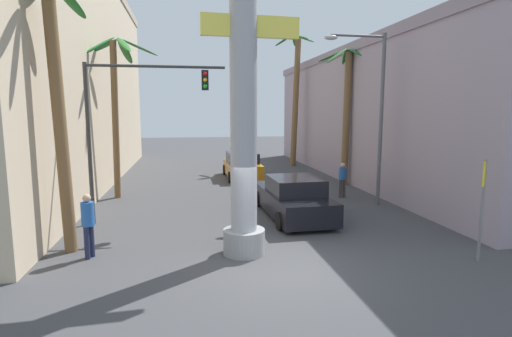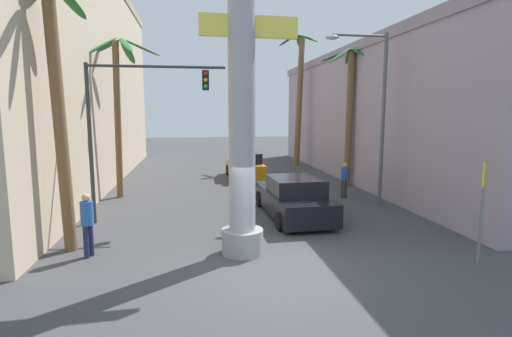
{
  "view_description": "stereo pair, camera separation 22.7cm",
  "coord_description": "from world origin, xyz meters",
  "px_view_note": "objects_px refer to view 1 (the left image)",
  "views": [
    {
      "loc": [
        -2.34,
        -9.26,
        3.97
      ],
      "look_at": [
        0.0,
        4.21,
        2.02
      ],
      "focal_mm": 28.0,
      "sensor_mm": 36.0,
      "label": 1
    },
    {
      "loc": [
        -2.11,
        -9.3,
        3.97
      ],
      "look_at": [
        0.0,
        4.21,
        2.02
      ],
      "focal_mm": 28.0,
      "sensor_mm": 36.0,
      "label": 2
    }
  ],
  "objects_px": {
    "neon_sign_pole": "(243,54)",
    "pedestrian_mid_right": "(342,177)",
    "traffic_light_mast": "(132,112)",
    "palm_tree_far_right": "(295,92)",
    "palm_tree_mid_left": "(116,92)",
    "palm_tree_mid_right": "(347,103)",
    "street_lamp": "(372,103)",
    "palm_tree_near_left": "(58,91)",
    "car_far": "(242,166)",
    "pedestrian_curb_left": "(88,221)",
    "car_lead": "(293,198)",
    "crossing_sign": "(483,196)"
  },
  "relations": [
    {
      "from": "traffic_light_mast",
      "to": "pedestrian_curb_left",
      "type": "relative_size",
      "value": 3.16
    },
    {
      "from": "car_far",
      "to": "palm_tree_mid_left",
      "type": "relative_size",
      "value": 0.6
    },
    {
      "from": "pedestrian_curb_left",
      "to": "car_lead",
      "type": "bearing_deg",
      "value": 26.7
    },
    {
      "from": "palm_tree_mid_left",
      "to": "pedestrian_mid_right",
      "type": "relative_size",
      "value": 4.43
    },
    {
      "from": "pedestrian_mid_right",
      "to": "crossing_sign",
      "type": "bearing_deg",
      "value": -86.12
    },
    {
      "from": "crossing_sign",
      "to": "palm_tree_far_right",
      "type": "xyz_separation_m",
      "value": [
        0.28,
        19.66,
        3.66
      ]
    },
    {
      "from": "neon_sign_pole",
      "to": "car_lead",
      "type": "height_order",
      "value": "neon_sign_pole"
    },
    {
      "from": "traffic_light_mast",
      "to": "palm_tree_far_right",
      "type": "relative_size",
      "value": 0.59
    },
    {
      "from": "palm_tree_near_left",
      "to": "pedestrian_mid_right",
      "type": "xyz_separation_m",
      "value": [
        10.5,
        5.54,
        -3.58
      ]
    },
    {
      "from": "palm_tree_far_right",
      "to": "palm_tree_mid_right",
      "type": "bearing_deg",
      "value": -85.84
    },
    {
      "from": "neon_sign_pole",
      "to": "traffic_light_mast",
      "type": "bearing_deg",
      "value": 130.88
    },
    {
      "from": "palm_tree_far_right",
      "to": "pedestrian_curb_left",
      "type": "relative_size",
      "value": 5.37
    },
    {
      "from": "traffic_light_mast",
      "to": "pedestrian_mid_right",
      "type": "xyz_separation_m",
      "value": [
        8.94,
        2.66,
        -3.02
      ]
    },
    {
      "from": "palm_tree_mid_left",
      "to": "car_lead",
      "type": "bearing_deg",
      "value": -32.7
    },
    {
      "from": "car_lead",
      "to": "street_lamp",
      "type": "bearing_deg",
      "value": 18.37
    },
    {
      "from": "traffic_light_mast",
      "to": "palm_tree_near_left",
      "type": "relative_size",
      "value": 0.76
    },
    {
      "from": "car_far",
      "to": "palm_tree_near_left",
      "type": "xyz_separation_m",
      "value": [
        -6.68,
        -11.88,
        3.8
      ]
    },
    {
      "from": "crossing_sign",
      "to": "palm_tree_mid_left",
      "type": "distance_m",
      "value": 14.83
    },
    {
      "from": "palm_tree_far_right",
      "to": "palm_tree_mid_left",
      "type": "height_order",
      "value": "palm_tree_far_right"
    },
    {
      "from": "neon_sign_pole",
      "to": "pedestrian_mid_right",
      "type": "bearing_deg",
      "value": 49.8
    },
    {
      "from": "neon_sign_pole",
      "to": "street_lamp",
      "type": "xyz_separation_m",
      "value": [
        6.09,
        4.93,
        -1.13
      ]
    },
    {
      "from": "crossing_sign",
      "to": "street_lamp",
      "type": "bearing_deg",
      "value": 90.13
    },
    {
      "from": "street_lamp",
      "to": "car_lead",
      "type": "relative_size",
      "value": 1.38
    },
    {
      "from": "neon_sign_pole",
      "to": "car_far",
      "type": "xyz_separation_m",
      "value": [
        1.73,
        12.91,
        -4.74
      ]
    },
    {
      "from": "neon_sign_pole",
      "to": "car_lead",
      "type": "relative_size",
      "value": 2.27
    },
    {
      "from": "street_lamp",
      "to": "car_far",
      "type": "xyz_separation_m",
      "value": [
        -4.36,
        7.97,
        -3.61
      ]
    },
    {
      "from": "pedestrian_curb_left",
      "to": "traffic_light_mast",
      "type": "bearing_deg",
      "value": 76.73
    },
    {
      "from": "pedestrian_curb_left",
      "to": "street_lamp",
      "type": "bearing_deg",
      "value": 23.83
    },
    {
      "from": "crossing_sign",
      "to": "neon_sign_pole",
      "type": "bearing_deg",
      "value": 165.0
    },
    {
      "from": "palm_tree_near_left",
      "to": "pedestrian_mid_right",
      "type": "relative_size",
      "value": 4.55
    },
    {
      "from": "palm_tree_mid_left",
      "to": "pedestrian_mid_right",
      "type": "distance_m",
      "value": 10.97
    },
    {
      "from": "car_far",
      "to": "palm_tree_mid_right",
      "type": "bearing_deg",
      "value": -30.3
    },
    {
      "from": "street_lamp",
      "to": "palm_tree_mid_left",
      "type": "height_order",
      "value": "palm_tree_mid_left"
    },
    {
      "from": "car_far",
      "to": "palm_tree_far_right",
      "type": "relative_size",
      "value": 0.45
    },
    {
      "from": "car_far",
      "to": "palm_tree_mid_left",
      "type": "height_order",
      "value": "palm_tree_mid_left"
    },
    {
      "from": "palm_tree_mid_right",
      "to": "street_lamp",
      "type": "bearing_deg",
      "value": -100.37
    },
    {
      "from": "traffic_light_mast",
      "to": "pedestrian_mid_right",
      "type": "distance_m",
      "value": 9.8
    },
    {
      "from": "street_lamp",
      "to": "pedestrian_mid_right",
      "type": "relative_size",
      "value": 4.36
    },
    {
      "from": "traffic_light_mast",
      "to": "palm_tree_near_left",
      "type": "xyz_separation_m",
      "value": [
        -1.56,
        -2.88,
        0.56
      ]
    },
    {
      "from": "street_lamp",
      "to": "crossing_sign",
      "type": "distance_m",
      "value": 7.05
    },
    {
      "from": "street_lamp",
      "to": "palm_tree_near_left",
      "type": "height_order",
      "value": "palm_tree_near_left"
    },
    {
      "from": "street_lamp",
      "to": "pedestrian_curb_left",
      "type": "distance_m",
      "value": 11.75
    },
    {
      "from": "street_lamp",
      "to": "palm_tree_near_left",
      "type": "distance_m",
      "value": 11.71
    },
    {
      "from": "palm_tree_mid_left",
      "to": "car_far",
      "type": "bearing_deg",
      "value": 36.79
    },
    {
      "from": "crossing_sign",
      "to": "palm_tree_near_left",
      "type": "height_order",
      "value": "palm_tree_near_left"
    },
    {
      "from": "car_lead",
      "to": "pedestrian_curb_left",
      "type": "distance_m",
      "value": 7.42
    },
    {
      "from": "street_lamp",
      "to": "palm_tree_far_right",
      "type": "distance_m",
      "value": 13.14
    },
    {
      "from": "street_lamp",
      "to": "palm_tree_mid_left",
      "type": "relative_size",
      "value": 0.98
    },
    {
      "from": "palm_tree_far_right",
      "to": "crossing_sign",
      "type": "bearing_deg",
      "value": -90.83
    },
    {
      "from": "palm_tree_mid_left",
      "to": "pedestrian_mid_right",
      "type": "height_order",
      "value": "palm_tree_mid_left"
    }
  ]
}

